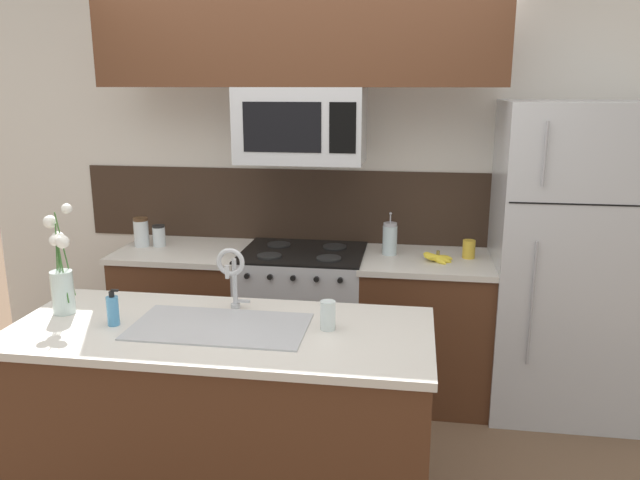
{
  "coord_description": "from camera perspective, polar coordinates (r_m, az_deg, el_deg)",
  "views": [
    {
      "loc": [
        0.67,
        -2.78,
        1.94
      ],
      "look_at": [
        0.2,
        0.27,
        1.16
      ],
      "focal_mm": 35.0,
      "sensor_mm": 36.0,
      "label": 1
    }
  ],
  "objects": [
    {
      "name": "refrigerator",
      "position": [
        3.95,
        21.85,
        -1.81
      ],
      "size": [
        0.88,
        0.74,
        1.85
      ],
      "color": "#B7BABF",
      "rests_on": "ground"
    },
    {
      "name": "flower_vase",
      "position": [
        3.08,
        -22.54,
        -3.32
      ],
      "size": [
        0.15,
        0.16,
        0.5
      ],
      "color": "silver",
      "rests_on": "island_counter"
    },
    {
      "name": "stove_range",
      "position": [
        4.02,
        -1.53,
        -7.39
      ],
      "size": [
        0.76,
        0.64,
        0.93
      ],
      "color": "#B7BABF",
      "rests_on": "ground"
    },
    {
      "name": "coffee_tin",
      "position": [
        3.87,
        13.45,
        -0.82
      ],
      "size": [
        0.08,
        0.08,
        0.11
      ],
      "primitive_type": "cylinder",
      "color": "gold",
      "rests_on": "back_counter_right"
    },
    {
      "name": "drinking_glass",
      "position": [
        2.69,
        0.73,
        -6.9
      ],
      "size": [
        0.07,
        0.07,
        0.13
      ],
      "color": "silver",
      "rests_on": "island_counter"
    },
    {
      "name": "back_counter_right",
      "position": [
        3.97,
        9.51,
        -7.98
      ],
      "size": [
        0.8,
        0.65,
        0.91
      ],
      "color": "#4C2B19",
      "rests_on": "ground"
    },
    {
      "name": "upper_cabinet_band",
      "position": [
        3.71,
        -2.0,
        18.44
      ],
      "size": [
        2.32,
        0.34,
        0.6
      ],
      "primitive_type": "cube",
      "color": "#4C2B19"
    },
    {
      "name": "banana_bunch",
      "position": [
        3.76,
        10.72,
        -1.62
      ],
      "size": [
        0.19,
        0.16,
        0.08
      ],
      "color": "yellow",
      "rests_on": "back_counter_right"
    },
    {
      "name": "splash_band",
      "position": [
        4.14,
        -0.8,
        3.15
      ],
      "size": [
        3.1,
        0.01,
        0.48
      ],
      "primitive_type": "cube",
      "color": "#332319",
      "rests_on": "rear_partition"
    },
    {
      "name": "storage_jar_tall",
      "position": [
        4.2,
        -16.03,
        0.7
      ],
      "size": [
        0.09,
        0.09,
        0.19
      ],
      "color": "silver",
      "rests_on": "back_counter_left"
    },
    {
      "name": "dish_soap_bottle",
      "position": [
        2.88,
        -18.41,
        -6.11
      ],
      "size": [
        0.06,
        0.05,
        0.16
      ],
      "color": "#4C93C6",
      "rests_on": "island_counter"
    },
    {
      "name": "microwave",
      "position": [
        3.73,
        -1.71,
        10.45
      ],
      "size": [
        0.74,
        0.4,
        0.44
      ],
      "color": "#B7BABF"
    },
    {
      "name": "rear_partition",
      "position": [
        4.13,
        3.45,
        5.22
      ],
      "size": [
        5.2,
        0.1,
        2.6
      ],
      "primitive_type": "cube",
      "color": "silver",
      "rests_on": "ground"
    },
    {
      "name": "storage_jar_medium",
      "position": [
        4.17,
        -14.51,
        0.39
      ],
      "size": [
        0.08,
        0.08,
        0.14
      ],
      "color": "silver",
      "rests_on": "back_counter_left"
    },
    {
      "name": "back_counter_left",
      "position": [
        4.23,
        -11.98,
        -6.72
      ],
      "size": [
        0.82,
        0.65,
        0.91
      ],
      "color": "#4C2B19",
      "rests_on": "ground"
    },
    {
      "name": "french_press",
      "position": [
        3.86,
        6.4,
        0.12
      ],
      "size": [
        0.09,
        0.09,
        0.27
      ],
      "color": "silver",
      "rests_on": "back_counter_right"
    },
    {
      "name": "kitchen_sink",
      "position": [
        2.79,
        -9.11,
        -9.19
      ],
      "size": [
        0.76,
        0.41,
        0.16
      ],
      "color": "#ADAFB5",
      "rests_on": "island_counter"
    },
    {
      "name": "sink_faucet",
      "position": [
        2.88,
        -8.07,
        -2.74
      ],
      "size": [
        0.14,
        0.14,
        0.31
      ],
      "color": "#B7BABF",
      "rests_on": "island_counter"
    },
    {
      "name": "ground_plane",
      "position": [
        3.46,
        -4.29,
        -20.0
      ],
      "size": [
        10.0,
        10.0,
        0.0
      ],
      "primitive_type": "plane",
      "color": "brown"
    },
    {
      "name": "island_counter",
      "position": [
        2.96,
        -8.76,
        -16.06
      ],
      "size": [
        1.84,
        0.78,
        0.91
      ],
      "color": "#4C2B19",
      "rests_on": "ground"
    }
  ]
}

